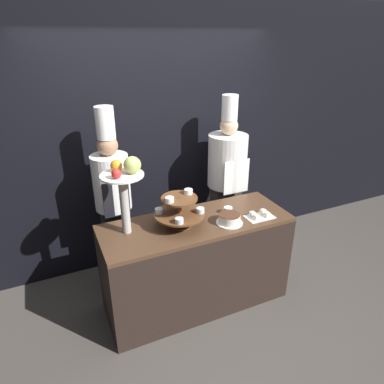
{
  "coord_description": "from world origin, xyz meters",
  "views": [
    {
      "loc": [
        -1.14,
        -2.1,
        2.43
      ],
      "look_at": [
        0.0,
        0.42,
        1.16
      ],
      "focal_mm": 32.0,
      "sensor_mm": 36.0,
      "label": 1
    }
  ],
  "objects_px": {
    "chef_center_left": "(227,177)",
    "cake_square_tray": "(260,215)",
    "fruit_pedestal": "(125,181)",
    "chef_left": "(113,197)",
    "cup_white": "(228,210)",
    "tiered_stand": "(179,210)",
    "cake_round": "(230,219)"
  },
  "relations": [
    {
      "from": "fruit_pedestal",
      "to": "cake_square_tray",
      "type": "bearing_deg",
      "value": -12.27
    },
    {
      "from": "cup_white",
      "to": "cake_square_tray",
      "type": "relative_size",
      "value": 0.3
    },
    {
      "from": "cup_white",
      "to": "chef_left",
      "type": "height_order",
      "value": "chef_left"
    },
    {
      "from": "tiered_stand",
      "to": "cake_square_tray",
      "type": "height_order",
      "value": "tiered_stand"
    },
    {
      "from": "tiered_stand",
      "to": "cup_white",
      "type": "relative_size",
      "value": 5.63
    },
    {
      "from": "fruit_pedestal",
      "to": "chef_left",
      "type": "bearing_deg",
      "value": 91.98
    },
    {
      "from": "cake_square_tray",
      "to": "chef_left",
      "type": "distance_m",
      "value": 1.4
    },
    {
      "from": "cup_white",
      "to": "tiered_stand",
      "type": "bearing_deg",
      "value": -176.67
    },
    {
      "from": "cake_round",
      "to": "chef_center_left",
      "type": "relative_size",
      "value": 0.13
    },
    {
      "from": "cake_round",
      "to": "chef_left",
      "type": "bearing_deg",
      "value": 139.04
    },
    {
      "from": "cake_square_tray",
      "to": "cake_round",
      "type": "bearing_deg",
      "value": 176.27
    },
    {
      "from": "fruit_pedestal",
      "to": "tiered_stand",
      "type": "bearing_deg",
      "value": -11.98
    },
    {
      "from": "fruit_pedestal",
      "to": "chef_center_left",
      "type": "xyz_separation_m",
      "value": [
        1.24,
        0.52,
        -0.36
      ]
    },
    {
      "from": "cup_white",
      "to": "chef_center_left",
      "type": "bearing_deg",
      "value": 61.67
    },
    {
      "from": "chef_center_left",
      "to": "cake_square_tray",
      "type": "bearing_deg",
      "value": -96.4
    },
    {
      "from": "chef_left",
      "to": "fruit_pedestal",
      "type": "bearing_deg",
      "value": -88.02
    },
    {
      "from": "cake_round",
      "to": "chef_left",
      "type": "distance_m",
      "value": 1.14
    },
    {
      "from": "tiered_stand",
      "to": "chef_center_left",
      "type": "distance_m",
      "value": 1.02
    },
    {
      "from": "fruit_pedestal",
      "to": "cake_round",
      "type": "distance_m",
      "value": 0.97
    },
    {
      "from": "tiered_stand",
      "to": "cake_square_tray",
      "type": "distance_m",
      "value": 0.76
    },
    {
      "from": "fruit_pedestal",
      "to": "cake_round",
      "type": "bearing_deg",
      "value": -15.27
    },
    {
      "from": "cake_square_tray",
      "to": "chef_center_left",
      "type": "bearing_deg",
      "value": 83.6
    },
    {
      "from": "tiered_stand",
      "to": "cup_white",
      "type": "xyz_separation_m",
      "value": [
        0.5,
        0.03,
        -0.13
      ]
    },
    {
      "from": "cake_square_tray",
      "to": "chef_left",
      "type": "relative_size",
      "value": 0.14
    },
    {
      "from": "tiered_stand",
      "to": "fruit_pedestal",
      "type": "relative_size",
      "value": 0.67
    },
    {
      "from": "cup_white",
      "to": "chef_center_left",
      "type": "xyz_separation_m",
      "value": [
        0.31,
        0.58,
        0.07
      ]
    },
    {
      "from": "fruit_pedestal",
      "to": "cup_white",
      "type": "bearing_deg",
      "value": -3.77
    },
    {
      "from": "fruit_pedestal",
      "to": "cake_square_tray",
      "type": "height_order",
      "value": "fruit_pedestal"
    },
    {
      "from": "tiered_stand",
      "to": "chef_center_left",
      "type": "height_order",
      "value": "chef_center_left"
    },
    {
      "from": "fruit_pedestal",
      "to": "cup_white",
      "type": "xyz_separation_m",
      "value": [
        0.93,
        -0.06,
        -0.43
      ]
    },
    {
      "from": "tiered_stand",
      "to": "chef_left",
      "type": "distance_m",
      "value": 0.75
    },
    {
      "from": "cup_white",
      "to": "fruit_pedestal",
      "type": "bearing_deg",
      "value": 176.23
    }
  ]
}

